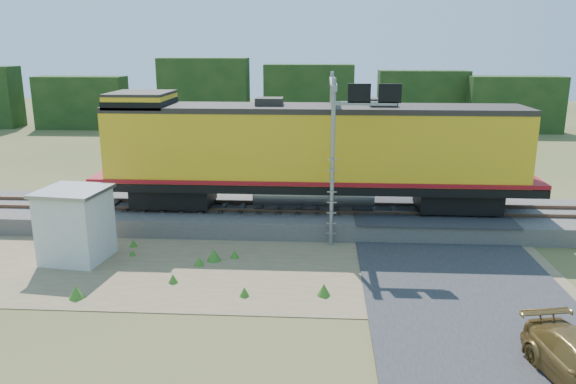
{
  "coord_description": "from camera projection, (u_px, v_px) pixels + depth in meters",
  "views": [
    {
      "loc": [
        1.99,
        -19.6,
        8.33
      ],
      "look_at": [
        0.58,
        3.0,
        2.4
      ],
      "focal_mm": 35.0,
      "sensor_mm": 36.0,
      "label": 1
    }
  ],
  "objects": [
    {
      "name": "shed",
      "position": [
        76.0,
        224.0,
        22.14
      ],
      "size": [
        2.73,
        2.73,
        2.92
      ],
      "rotation": [
        0.0,
        0.0,
        -0.12
      ],
      "color": "silver",
      "rests_on": "ground"
    },
    {
      "name": "dirt_shoulder",
      "position": [
        218.0,
        267.0,
        21.75
      ],
      "size": [
        26.0,
        8.0,
        0.03
      ],
      "primitive_type": "cube",
      "color": "#8C7754",
      "rests_on": "ground"
    },
    {
      "name": "ground",
      "position": [
        268.0,
        273.0,
        21.15
      ],
      "size": [
        140.0,
        140.0,
        0.0
      ],
      "primitive_type": "plane",
      "color": "#475123",
      "rests_on": "ground"
    },
    {
      "name": "weed_clumps",
      "position": [
        177.0,
        270.0,
        21.46
      ],
      "size": [
        15.0,
        6.2,
        0.56
      ],
      "primitive_type": null,
      "color": "#3A7521",
      "rests_on": "ground"
    },
    {
      "name": "locomotive",
      "position": [
        307.0,
        151.0,
        25.96
      ],
      "size": [
        20.54,
        3.13,
        5.3
      ],
      "color": "black",
      "rests_on": "rails"
    },
    {
      "name": "ballast",
      "position": [
        280.0,
        216.0,
        26.84
      ],
      "size": [
        70.0,
        5.0,
        0.8
      ],
      "primitive_type": "cube",
      "color": "slate",
      "rests_on": "ground"
    },
    {
      "name": "signal_gantry",
      "position": [
        341.0,
        116.0,
        24.79
      ],
      "size": [
        2.81,
        6.2,
        7.09
      ],
      "color": "gray",
      "rests_on": "ground"
    },
    {
      "name": "road",
      "position": [
        452.0,
        268.0,
        21.42
      ],
      "size": [
        7.0,
        66.0,
        0.86
      ],
      "color": "#38383A",
      "rests_on": "ground"
    },
    {
      "name": "tree_line_north",
      "position": [
        304.0,
        99.0,
        57.06
      ],
      "size": [
        130.0,
        3.0,
        6.5
      ],
      "color": "#153212",
      "rests_on": "ground"
    },
    {
      "name": "rails",
      "position": [
        280.0,
        207.0,
        26.72
      ],
      "size": [
        70.0,
        1.54,
        0.16
      ],
      "color": "brown",
      "rests_on": "ballast"
    }
  ]
}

